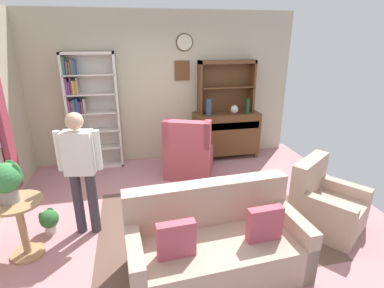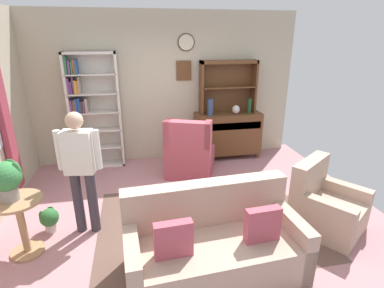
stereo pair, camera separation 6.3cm
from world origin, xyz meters
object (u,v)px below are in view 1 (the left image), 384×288
Objects in this scene: sideboard at (226,133)px; bottle_wine at (248,106)px; potted_plant_small at (49,220)px; person_reading at (81,166)px; bookshelf at (89,114)px; sideboard_hutch at (226,79)px; coffee_table at (202,205)px; couch_floral at (215,245)px; vase_round at (234,109)px; plant_stand at (21,222)px; armchair_floral at (325,206)px; potted_plant_large at (7,179)px; wingback_chair at (189,155)px; vase_tall at (209,107)px; book_stack at (208,200)px.

bottle_wine is (0.39, -0.09, 0.56)m from sideboard.
sideboard is 4.09× the size of potted_plant_small.
sideboard is at bearing 39.12° from person_reading.
bookshelf is 2.64m from sideboard_hutch.
sideboard_hutch is 0.71× the size of person_reading.
coffee_table is (1.90, -0.33, 0.17)m from potted_plant_small.
couch_floral is (-1.09, -2.98, -0.20)m from sideboard.
person_reading reaches higher than vase_round.
plant_stand is at bearing -154.34° from person_reading.
sideboard_hutch reaches higher than bottle_wine.
sideboard_hutch is 1.03× the size of armchair_floral.
plant_stand is 1.58× the size of potted_plant_large.
bottle_wine is 0.28× the size of wingback_chair.
coffee_table is (-1.05, -2.27, -0.16)m from sideboard.
person_reading reaches higher than armchair_floral.
vase_tall is 0.99× the size of potted_plant_small.
bookshelf is at bearing -179.44° from sideboard_hutch.
vase_round is at bearing 34.78° from plant_stand.
bottle_wine is at bearing 92.96° from armchair_floral.
bottle_wine is at bearing -12.89° from sideboard.
coffee_table is at bearing 128.84° from book_stack.
couch_floral is 1.67m from armchair_floral.
sideboard_hutch reaches higher than vase_tall.
plant_stand is 0.48m from potted_plant_small.
potted_plant_large is at bearing 164.52° from plant_stand.
couch_floral reaches higher than plant_stand.
bookshelf is 2.72m from vase_round.
couch_floral is at bearing -112.70° from vase_round.
bookshelf is 1.62× the size of sideboard.
wingback_chair is (-1.29, -0.59, -0.68)m from bottle_wine.
coffee_table is at bearing 170.40° from armchair_floral.
vase_tall is 1.85× the size of vase_round.
potted_plant_small is at bearing -143.93° from vase_tall.
book_stack is (-1.38, -2.25, -0.61)m from bottle_wine.
sideboard is 3.22m from person_reading.
bottle_wine reaches higher than book_stack.
potted_plant_large reaches higher than book_stack.
potted_plant_large is 2.27× the size of book_stack.
coffee_table is at bearing 86.77° from couch_floral.
vase_round is 0.54× the size of potted_plant_small.
sideboard reaches higher than plant_stand.
person_reading reaches higher than wingback_chair.
potted_plant_small is at bearing 59.48° from potted_plant_large.
sideboard is 4.39× the size of bottle_wine.
bookshelf reaches higher than vase_round.
vase_tall is 0.30× the size of wingback_chair.
potted_plant_small is (-3.34, -1.85, -0.88)m from bottle_wine.
potted_plant_small is at bearing -100.18° from bookshelf.
plant_stand is at bearing 179.50° from book_stack.
couch_floral is 9.52× the size of book_stack.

